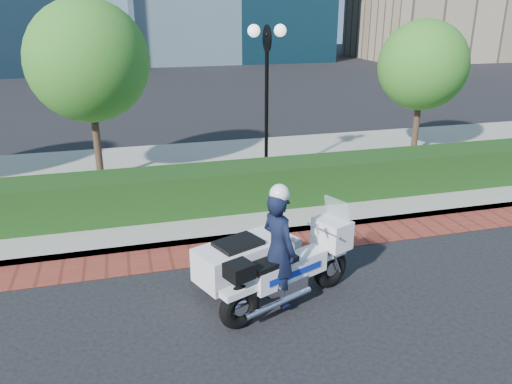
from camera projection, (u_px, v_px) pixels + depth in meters
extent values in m
plane|color=black|center=(293.00, 281.00, 9.21)|extent=(120.00, 120.00, 0.00)
cube|color=maroon|center=(270.00, 246.00, 10.56)|extent=(60.00, 1.00, 0.01)
cube|color=gray|center=(226.00, 177.00, 14.61)|extent=(60.00, 8.00, 0.15)
cube|color=black|center=(245.00, 185.00, 12.24)|extent=(18.00, 1.20, 1.00)
cylinder|color=black|center=(266.00, 176.00, 14.06)|extent=(0.30, 0.30, 0.30)
cylinder|color=black|center=(266.00, 110.00, 13.42)|extent=(0.10, 0.10, 3.70)
cylinder|color=black|center=(267.00, 39.00, 12.78)|extent=(0.04, 0.70, 0.70)
sphere|color=white|center=(254.00, 31.00, 12.62)|extent=(0.32, 0.32, 0.32)
sphere|color=white|center=(280.00, 30.00, 12.79)|extent=(0.32, 0.32, 0.32)
cylinder|color=#332319|center=(97.00, 143.00, 13.79)|extent=(0.20, 0.20, 2.17)
sphere|color=#1C5A16|center=(88.00, 61.00, 13.03)|extent=(3.20, 3.20, 3.20)
cylinder|color=#332319|center=(416.00, 126.00, 16.31)|extent=(0.20, 0.20, 1.92)
sphere|color=#1C5A16|center=(423.00, 65.00, 15.64)|extent=(2.80, 2.80, 2.80)
torus|color=black|center=(240.00, 307.00, 7.76)|extent=(0.76, 0.49, 0.73)
torus|color=black|center=(330.00, 268.00, 8.92)|extent=(0.76, 0.49, 0.73)
cube|color=silver|center=(288.00, 269.00, 8.23)|extent=(1.47, 0.89, 0.38)
cube|color=silver|center=(286.00, 284.00, 8.29)|extent=(0.74, 0.65, 0.31)
cube|color=silver|center=(332.00, 233.00, 8.68)|extent=(0.65, 0.74, 0.50)
cube|color=silver|center=(338.00, 211.00, 8.61)|extent=(0.34, 0.57, 0.44)
cube|color=black|center=(273.00, 263.00, 7.96)|extent=(0.90, 0.63, 0.11)
cube|color=black|center=(239.00, 271.00, 7.54)|extent=(0.50, 0.48, 0.24)
cube|color=silver|center=(243.00, 259.00, 8.84)|extent=(1.89, 1.38, 0.61)
cube|color=black|center=(238.00, 244.00, 8.66)|extent=(0.93, 0.81, 0.09)
torus|color=black|center=(222.00, 263.00, 9.27)|extent=(0.58, 0.38, 0.56)
imported|color=black|center=(279.00, 249.00, 7.95)|extent=(0.69, 0.82, 1.92)
sphere|color=white|center=(279.00, 194.00, 7.62)|extent=(0.31, 0.31, 0.31)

